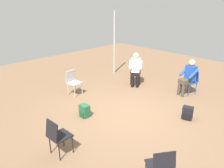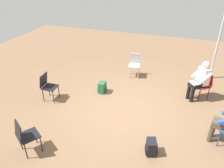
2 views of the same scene
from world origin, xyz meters
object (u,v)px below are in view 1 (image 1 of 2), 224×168
backpack_near_laptop_user (187,114)px  chair_northwest (136,71)px  backpack_by_empty_chair (85,111)px  chair_west (73,81)px  chair_south (57,135)px  person_in_blue (188,75)px  person_with_laptop (136,68)px  chair_north (191,80)px  chair_southeast (161,166)px

backpack_near_laptop_user → chair_northwest: bearing=158.9°
chair_northwest → backpack_by_empty_chair: bearing=65.1°
chair_west → chair_south: 3.20m
person_in_blue → person_with_laptop: bearing=33.0°
backpack_by_empty_chair → person_in_blue: bearing=70.4°
person_with_laptop → chair_south: bearing=71.4°
chair_north → person_with_laptop: bearing=37.0°
chair_south → person_with_laptop: (-1.51, 4.30, 0.20)m
chair_northwest → chair_south: size_ratio=1.00×
chair_north → backpack_near_laptop_user: 1.89m
chair_north → chair_south: size_ratio=1.00×
person_in_blue → chair_north: bearing=-90.0°
chair_north → person_in_blue: 0.26m
person_in_blue → backpack_near_laptop_user: person_in_blue is taller
chair_west → backpack_by_empty_chair: (1.52, -0.69, -0.34)m
chair_southeast → chair_south: size_ratio=1.00×
backpack_near_laptop_user → person_in_blue: bearing=119.0°
backpack_near_laptop_user → chair_north: bearing=115.4°
chair_west → chair_north: same height
chair_north → backpack_near_laptop_user: size_ratio=2.36×
chair_southeast → person_with_laptop: size_ratio=0.69×
chair_southeast → chair_south: same height
chair_southeast → person_in_blue: size_ratio=0.69×
person_in_blue → chair_southeast: bearing=128.0°
chair_northwest → chair_southeast: bearing=96.8°
chair_north → backpack_near_laptop_user: chair_north is taller
backpack_by_empty_chair → backpack_near_laptop_user: bearing=43.3°
person_in_blue → backpack_near_laptop_user: 1.82m
chair_north → backpack_near_laptop_user: (0.80, -1.68, -0.34)m
chair_south → person_in_blue: size_ratio=0.69×
chair_north → person_in_blue: (-0.05, -0.16, 0.20)m
chair_south → backpack_near_laptop_user: bearing=67.9°
chair_north → chair_south: (-0.37, -5.03, 0.00)m
chair_west → person_with_laptop: (0.91, 2.22, 0.20)m
chair_west → chair_southeast: (4.44, -1.31, 0.00)m
backpack_by_empty_chair → chair_southeast: bearing=-12.1°
person_with_laptop → backpack_near_laptop_user: person_with_laptop is taller
chair_northwest → backpack_by_empty_chair: size_ratio=2.36×
chair_north → chair_southeast: bearing=126.7°
chair_north → chair_south: bearing=101.4°
chair_northwest → backpack_by_empty_chair: (0.71, -3.04, -0.34)m
chair_south → backpack_by_empty_chair: size_ratio=2.36×
person_in_blue → backpack_near_laptop_user: (0.84, -1.52, -0.54)m
chair_northwest → chair_north: (1.99, 0.60, 0.00)m
chair_southeast → chair_north: (-1.64, 4.27, 0.00)m
backpack_near_laptop_user → backpack_by_empty_chair: 2.86m
chair_northwest → chair_west: same height
person_with_laptop → person_in_blue: same height
chair_west → chair_southeast: size_ratio=1.00×
chair_northwest → person_in_blue: size_ratio=0.69×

